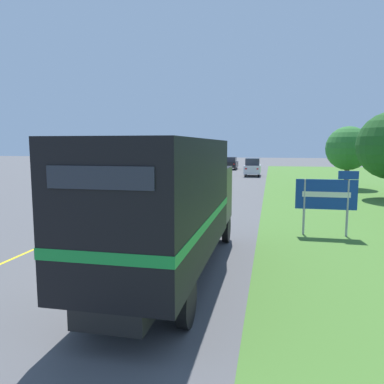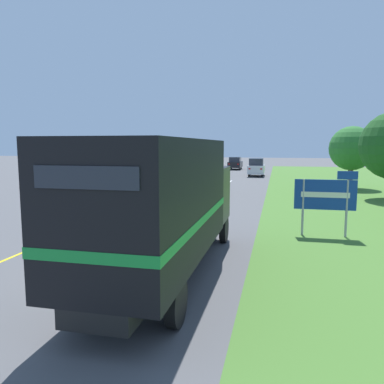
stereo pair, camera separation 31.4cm
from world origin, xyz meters
TOP-DOWN VIEW (x-y plane):
  - ground_plane at (0.00, 0.00)m, footprint 200.00×200.00m
  - edge_line_yellow at (-3.70, 20.40)m, footprint 0.12×70.06m
  - centre_dash_near at (0.00, 0.20)m, footprint 0.12×2.60m
  - centre_dash_mid_a at (0.00, 6.80)m, footprint 0.12×2.60m
  - centre_dash_mid_b at (0.00, 13.40)m, footprint 0.12×2.60m
  - centre_dash_far at (0.00, 20.00)m, footprint 0.12×2.60m
  - centre_dash_farthest at (0.00, 26.60)m, footprint 0.12×2.60m
  - horse_trailer_truck at (1.60, -0.31)m, footprint 2.37×8.86m
  - lead_car_white at (-1.62, 17.07)m, footprint 1.80×4.37m
  - lead_car_silver_ahead at (2.08, 33.81)m, footprint 1.80×3.91m
  - lead_car_black_ahead at (-1.62, 45.39)m, footprint 1.80×4.27m
  - highway_sign at (6.33, 5.53)m, footprint 2.30×0.09m
  - roadside_tree_far at (10.32, 23.28)m, footprint 3.60×3.60m

SIDE VIEW (x-z plane):
  - ground_plane at x=0.00m, z-range 0.00..0.00m
  - edge_line_yellow at x=-3.70m, z-range 0.00..0.01m
  - centre_dash_near at x=0.00m, z-range 0.00..0.01m
  - centre_dash_mid_a at x=0.00m, z-range 0.00..0.01m
  - centre_dash_mid_b at x=0.00m, z-range 0.00..0.01m
  - centre_dash_far at x=0.00m, z-range 0.00..0.01m
  - centre_dash_farthest at x=0.00m, z-range 0.00..0.01m
  - lead_car_white at x=-1.62m, z-range 0.02..1.78m
  - lead_car_black_ahead at x=-1.62m, z-range 0.02..1.85m
  - lead_car_silver_ahead at x=2.08m, z-range -0.01..2.06m
  - highway_sign at x=6.33m, z-range 0.32..2.87m
  - horse_trailer_truck at x=1.60m, z-range 0.21..3.88m
  - roadside_tree_far at x=10.32m, z-range 0.73..5.82m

